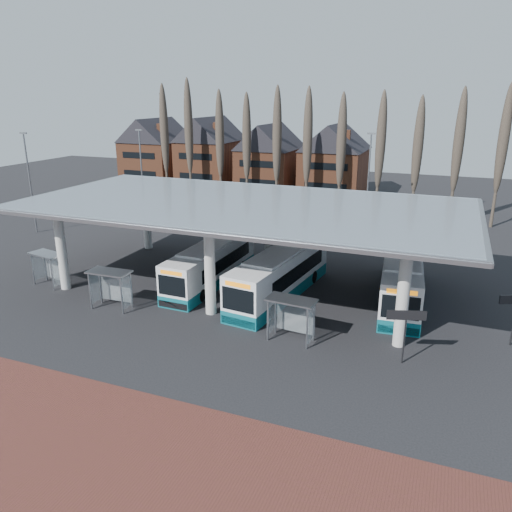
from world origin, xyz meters
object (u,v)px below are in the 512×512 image
at_px(shelter_1, 111,281).
at_px(bus_1, 211,264).
at_px(bus_2, 281,274).
at_px(shelter_2, 292,310).
at_px(shelter_0, 49,262).
at_px(bus_3, 402,278).

bearing_deg(shelter_1, bus_1, 56.05).
bearing_deg(bus_2, shelter_2, -58.92).
distance_m(bus_2, shelter_1, 11.63).
height_order(bus_1, shelter_2, bus_1).
relative_size(shelter_0, shelter_1, 1.01).
bearing_deg(bus_3, shelter_2, -126.17).
bearing_deg(shelter_0, shelter_1, -3.33).
relative_size(bus_3, shelter_0, 4.09).
height_order(bus_2, shelter_2, bus_2).
xyz_separation_m(bus_1, shelter_2, (8.52, -6.70, 0.46)).
bearing_deg(bus_2, bus_3, 23.90).
height_order(bus_3, shelter_1, bus_3).
bearing_deg(shelter_0, bus_3, 26.85).
relative_size(bus_1, bus_3, 0.93).
bearing_deg(shelter_1, shelter_0, 162.94).
distance_m(bus_1, shelter_2, 10.85).
bearing_deg(bus_3, bus_2, -168.05).
bearing_deg(shelter_1, bus_3, 23.62).
distance_m(bus_2, bus_3, 8.45).
relative_size(bus_2, shelter_0, 4.14).
relative_size(shelter_0, shelter_2, 1.00).
xyz_separation_m(bus_3, shelter_1, (-17.88, -8.73, 0.38)).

